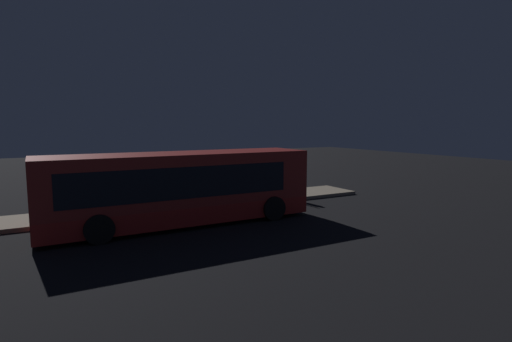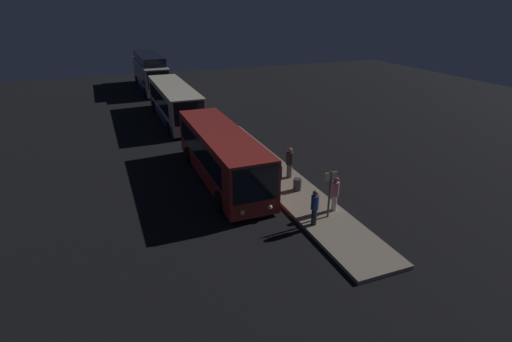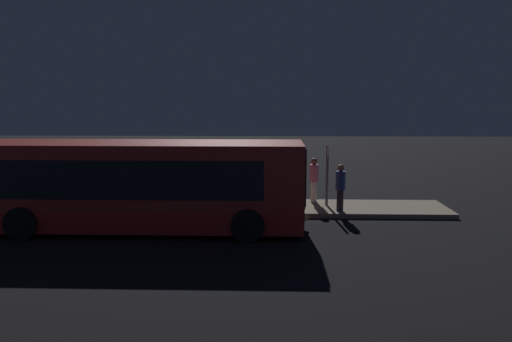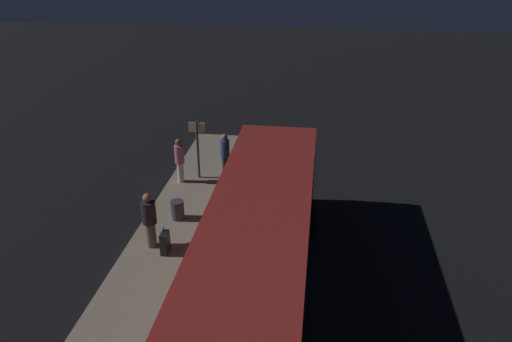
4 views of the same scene
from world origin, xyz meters
name	(u,v)px [view 3 (image 3 of 4)]	position (x,y,z in m)	size (l,w,h in m)	color
ground	(169,229)	(0.00, 0.00, 0.00)	(80.00, 80.00, 0.00)	black
platform	(184,207)	(0.00, 2.88, 0.09)	(20.00, 2.56, 0.18)	gray
bus_lead	(137,187)	(-0.98, -0.13, 1.43)	(10.71, 2.79, 2.87)	maroon
passenger_boarding	(340,186)	(5.85, 2.09, 1.11)	(0.44, 0.44, 1.71)	#2D2D33
passenger_waiting	(204,178)	(0.70, 3.38, 1.14)	(0.46, 0.46, 1.80)	#6B604C
passenger_with_bags	(314,178)	(5.03, 3.66, 1.14)	(0.49, 0.49, 1.75)	silver
suitcase	(195,197)	(0.40, 2.86, 0.52)	(0.42, 0.20, 0.92)	black
sign_post	(327,169)	(5.47, 3.06, 1.60)	(0.10, 0.62, 2.32)	#4C4C51
trash_bin	(246,196)	(2.37, 3.03, 0.50)	(0.44, 0.44, 0.65)	#3F3F44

